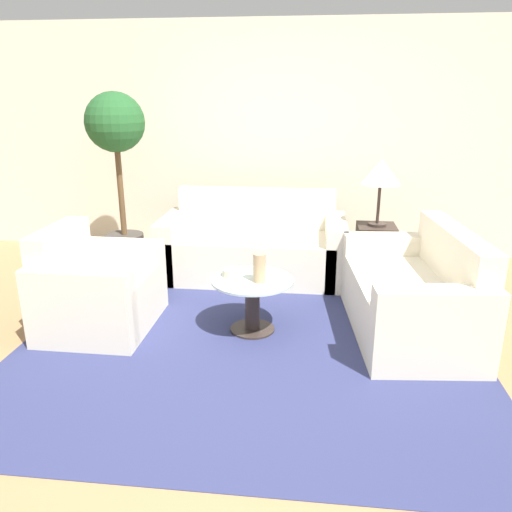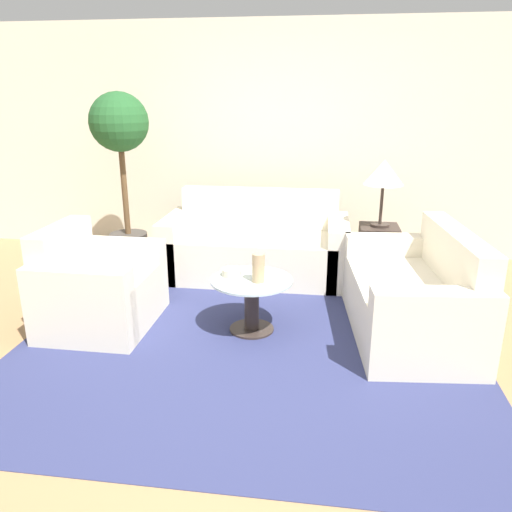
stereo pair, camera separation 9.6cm
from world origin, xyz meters
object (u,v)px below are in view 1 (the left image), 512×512
object	(u,v)px
armchair	(94,292)
coffee_table	(252,298)
sofa_main	(254,248)
loveseat	(417,297)
table_lamp	(381,173)
bowl	(232,272)
potted_plant	(118,153)
vase	(259,268)

from	to	relation	value
armchair	coffee_table	distance (m)	1.28
sofa_main	loveseat	bearing A→B (deg)	-39.27
armchair	loveseat	xyz separation A→B (m)	(2.58, 0.19, -0.00)
loveseat	table_lamp	bearing A→B (deg)	-173.98
coffee_table	bowl	size ratio (longest dim) A/B	4.04
potted_plant	bowl	distance (m)	2.04
armchair	table_lamp	size ratio (longest dim) A/B	1.48
bowl	vase	bearing A→B (deg)	-25.01
loveseat	coffee_table	world-z (taller)	loveseat
sofa_main	table_lamp	world-z (taller)	table_lamp
loveseat	table_lamp	world-z (taller)	table_lamp
coffee_table	table_lamp	bearing A→B (deg)	48.01
armchair	potted_plant	distance (m)	1.71
sofa_main	potted_plant	xyz separation A→B (m)	(-1.41, 0.03, 0.95)
loveseat	vase	world-z (taller)	loveseat
armchair	coffee_table	size ratio (longest dim) A/B	1.47
potted_plant	bowl	world-z (taller)	potted_plant
sofa_main	loveseat	size ratio (longest dim) A/B	1.19
loveseat	vase	distance (m)	1.27
armchair	loveseat	size ratio (longest dim) A/B	0.60
vase	table_lamp	bearing A→B (deg)	50.78
table_lamp	vase	xyz separation A→B (m)	(-1.02, -1.25, -0.55)
table_lamp	vase	world-z (taller)	table_lamp
table_lamp	potted_plant	bearing A→B (deg)	176.71
coffee_table	potted_plant	size ratio (longest dim) A/B	0.35
bowl	armchair	bearing A→B (deg)	-174.53
potted_plant	loveseat	bearing A→B (deg)	-23.00
vase	loveseat	bearing A→B (deg)	8.98
loveseat	coffee_table	xyz separation A→B (m)	(-1.29, -0.15, -0.00)
sofa_main	armchair	xyz separation A→B (m)	(-1.14, -1.37, 0.00)
table_lamp	potted_plant	distance (m)	2.64
vase	bowl	distance (m)	0.27
sofa_main	coffee_table	xyz separation A→B (m)	(0.14, -1.32, -0.00)
armchair	coffee_table	world-z (taller)	armchair
bowl	loveseat	bearing A→B (deg)	3.44
table_lamp	armchair	bearing A→B (deg)	-152.15
potted_plant	vase	world-z (taller)	potted_plant
table_lamp	loveseat	bearing A→B (deg)	-78.67
armchair	potted_plant	size ratio (longest dim) A/B	0.51
coffee_table	bowl	xyz separation A→B (m)	(-0.17, 0.06, 0.19)
loveseat	potted_plant	xyz separation A→B (m)	(-2.84, 1.21, 0.95)
vase	bowl	bearing A→B (deg)	154.99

